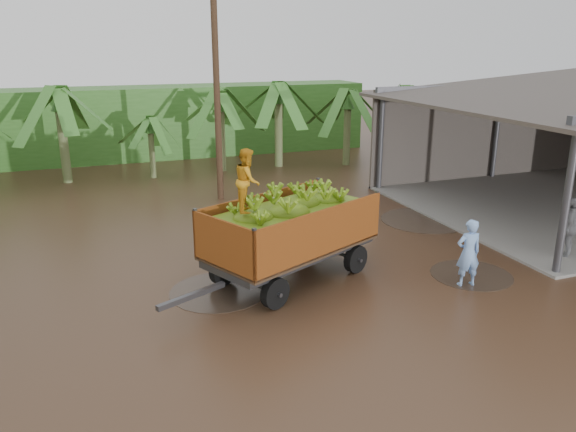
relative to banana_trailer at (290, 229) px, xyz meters
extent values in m
plane|color=black|center=(1.29, 1.55, -1.34)|extent=(100.00, 100.00, 0.00)
cube|color=#383330|center=(12.29, 7.45, 0.66)|extent=(12.00, 0.12, 4.00)
cube|color=#2D661E|center=(-0.71, 17.55, 0.46)|extent=(22.00, 3.00, 3.60)
cube|color=#47474C|center=(-2.76, -1.29, -0.80)|extent=(1.64, 0.85, 0.12)
imported|color=orange|center=(-1.21, -0.44, 1.44)|extent=(0.75, 0.85, 1.47)
imported|color=#7FAAE8|center=(3.94, -1.92, -0.48)|extent=(0.68, 0.50, 1.72)
imported|color=gray|center=(7.75, -1.34, -0.46)|extent=(1.09, 0.92, 1.75)
cylinder|color=#47301E|center=(0.17, 8.13, 2.69)|extent=(0.24, 0.24, 8.06)
camera|label=1|loc=(-4.66, -12.40, 4.46)|focal=35.00mm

